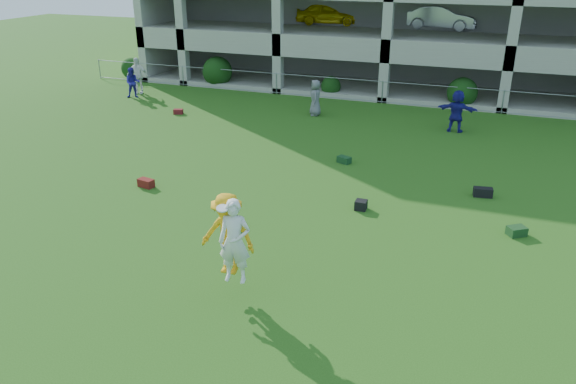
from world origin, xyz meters
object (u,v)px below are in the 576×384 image
at_px(bystander_a, 133,83).
at_px(bystander_c, 315,98).
at_px(bystander_b, 137,76).
at_px(crate_d, 361,205).
at_px(bystander_d, 457,111).
at_px(frisbee_contest, 230,236).

height_order(bystander_a, bystander_c, bystander_c).
xyz_separation_m(bystander_b, crate_d, (15.51, -10.84, -0.85)).
bearing_deg(bystander_a, bystander_c, -29.68).
xyz_separation_m(bystander_b, bystander_d, (17.47, -1.31, -0.07)).
height_order(bystander_b, bystander_c, bystander_b).
distance_m(bystander_a, crate_d, 18.15).
bearing_deg(frisbee_contest, bystander_b, 129.91).
xyz_separation_m(bystander_b, frisbee_contest, (13.79, -16.49, 0.52)).
distance_m(bystander_b, frisbee_contest, 21.50).
xyz_separation_m(bystander_a, bystander_d, (17.15, -0.38, 0.12)).
bearing_deg(bystander_d, bystander_b, -1.13).
bearing_deg(bystander_c, bystander_b, -115.05).
bearing_deg(bystander_c, bystander_d, 66.01).
distance_m(bystander_a, bystander_b, 1.00).
height_order(bystander_a, frisbee_contest, frisbee_contest).
relative_size(bystander_c, crate_d, 4.98).
relative_size(bystander_b, crate_d, 5.73).
height_order(bystander_c, frisbee_contest, frisbee_contest).
xyz_separation_m(bystander_a, bystander_b, (-0.32, 0.93, 0.18)).
xyz_separation_m(bystander_a, crate_d, (15.19, -9.91, -0.67)).
bearing_deg(bystander_a, crate_d, -63.04).
bearing_deg(bystander_c, bystander_a, -110.10).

